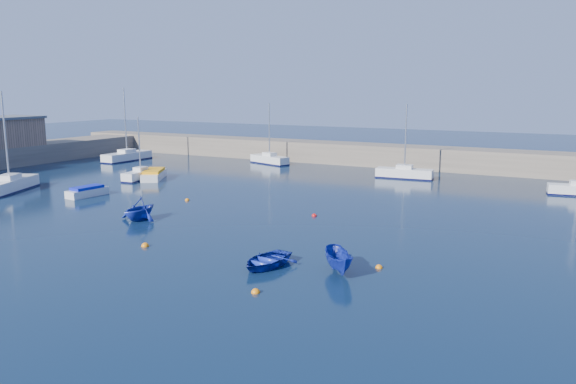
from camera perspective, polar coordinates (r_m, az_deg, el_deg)
The scene contains 18 objects.
ground at distance 31.78m, azimuth -17.52°, elevation -7.45°, with size 220.00×220.00×0.00m, color #0C1E36.
back_wall at distance 71.00m, azimuth 9.71°, elevation 3.69°, with size 96.00×4.50×2.60m, color #6D6153.
brick_shed_a at distance 78.31m, azimuth -27.06°, elevation 5.38°, with size 6.00×8.00×3.40m, color #8F6D53.
sailboat_2 at distance 58.62m, azimuth -26.43°, elevation 0.67°, with size 4.58×7.27×9.27m.
sailboat_3 at distance 61.29m, azimuth -14.74°, elevation 1.72°, with size 1.93×5.03×6.61m.
sailboat_4 at distance 78.05m, azimuth -16.03°, elevation 3.53°, with size 2.21×7.39×9.56m.
sailboat_5 at distance 71.90m, azimuth -1.89°, elevation 3.34°, with size 5.99×3.45×7.69m.
sailboat_6 at distance 61.44m, azimuth 11.73°, elevation 1.91°, with size 6.08×2.17×7.91m.
motorboat_1 at distance 53.28m, azimuth -19.71°, elevation 0.05°, with size 1.66×3.87×0.92m.
motorboat_2 at distance 61.44m, azimuth -13.47°, elevation 1.75°, with size 4.04×5.28×1.04m.
dinghy_center at distance 30.55m, azimuth -2.24°, elevation -6.95°, with size 2.54×3.55×0.74m, color #152696.
dinghy_left at distance 42.45m, azimuth -14.87°, elevation -1.65°, with size 2.79×3.24×1.71m, color #152696.
dinghy_right at distance 29.65m, azimuth 5.21°, elevation -7.02°, with size 1.22×3.24×1.25m, color #152696.
buoy_0 at distance 35.55m, azimuth -14.30°, elevation -5.38°, with size 0.48×0.48×0.48m, color orange.
buoy_1 at distance 42.52m, azimuth 2.69°, elevation -2.46°, with size 0.40×0.40×0.40m, color #B10D0D.
buoy_2 at distance 30.83m, azimuth 9.23°, elevation -7.64°, with size 0.40×0.40×0.40m, color orange.
buoy_3 at distance 49.12m, azimuth -10.20°, elevation -0.85°, with size 0.40×0.40×0.40m, color orange.
buoy_5 at distance 26.99m, azimuth -3.31°, elevation -10.18°, with size 0.43×0.43×0.43m, color orange.
Camera 1 is at (21.81, -21.06, 9.52)m, focal length 35.00 mm.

